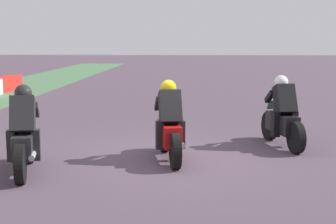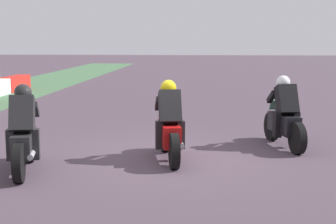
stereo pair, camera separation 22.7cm
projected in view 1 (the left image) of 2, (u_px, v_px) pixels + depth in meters
The scene contains 4 objects.
ground_plane at pixel (164, 157), 9.80m from camera, with size 120.00×120.00×0.00m, color #493B47.
rider_lane_a at pixel (282, 117), 10.71m from camera, with size 2.02×0.67×1.51m.
rider_lane_b at pixel (169, 127), 9.52m from camera, with size 2.03×0.63×1.51m.
rider_lane_c at pixel (24, 137), 8.60m from camera, with size 2.02×0.66×1.51m.
Camera 1 is at (-9.55, -0.54, 2.28)m, focal length 54.11 mm.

